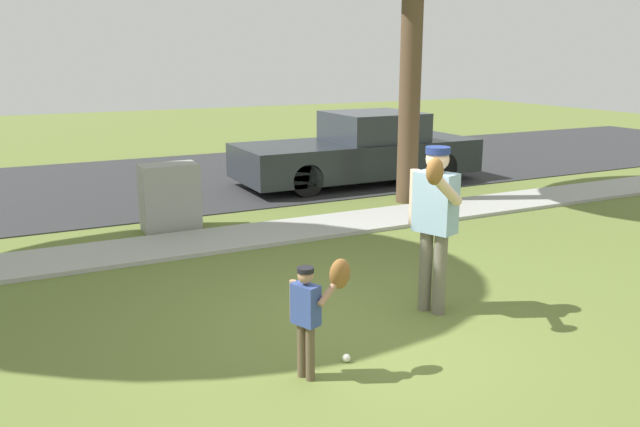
{
  "coord_description": "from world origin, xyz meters",
  "views": [
    {
      "loc": [
        -3.13,
        -5.21,
        2.68
      ],
      "look_at": [
        -0.08,
        0.87,
        1.0
      ],
      "focal_mm": 36.1,
      "sensor_mm": 36.0,
      "label": 1
    }
  ],
  "objects_px": {
    "person_adult": "(434,212)",
    "baseball": "(346,358)",
    "person_child": "(315,302)",
    "parked_pickup_dark": "(360,151)",
    "utility_cabinet": "(170,197)"
  },
  "relations": [
    {
      "from": "person_adult",
      "to": "baseball",
      "type": "height_order",
      "value": "person_adult"
    },
    {
      "from": "person_child",
      "to": "baseball",
      "type": "height_order",
      "value": "person_child"
    },
    {
      "from": "person_adult",
      "to": "parked_pickup_dark",
      "type": "bearing_deg",
      "value": -135.71
    },
    {
      "from": "utility_cabinet",
      "to": "parked_pickup_dark",
      "type": "relative_size",
      "value": 0.2
    },
    {
      "from": "person_adult",
      "to": "baseball",
      "type": "distance_m",
      "value": 1.82
    },
    {
      "from": "person_adult",
      "to": "parked_pickup_dark",
      "type": "height_order",
      "value": "person_adult"
    },
    {
      "from": "person_adult",
      "to": "person_child",
      "type": "xyz_separation_m",
      "value": [
        -1.72,
        -0.7,
        -0.43
      ]
    },
    {
      "from": "baseball",
      "to": "parked_pickup_dark",
      "type": "height_order",
      "value": "parked_pickup_dark"
    },
    {
      "from": "person_adult",
      "to": "utility_cabinet",
      "type": "xyz_separation_m",
      "value": [
        -1.64,
        4.59,
        -0.58
      ]
    },
    {
      "from": "person_child",
      "to": "person_adult",
      "type": "bearing_deg",
      "value": 0.72
    },
    {
      "from": "person_child",
      "to": "utility_cabinet",
      "type": "bearing_deg",
      "value": 67.59
    },
    {
      "from": "baseball",
      "to": "person_child",
      "type": "bearing_deg",
      "value": -163.04
    },
    {
      "from": "person_child",
      "to": "parked_pickup_dark",
      "type": "relative_size",
      "value": 0.2
    },
    {
      "from": "baseball",
      "to": "parked_pickup_dark",
      "type": "distance_m",
      "value": 8.44
    },
    {
      "from": "utility_cabinet",
      "to": "person_adult",
      "type": "bearing_deg",
      "value": -70.34
    }
  ]
}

